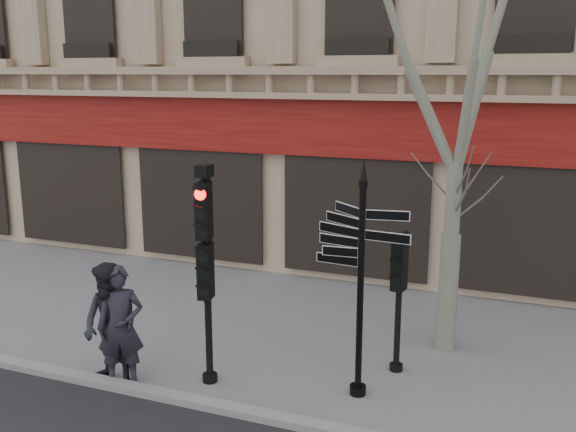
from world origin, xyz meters
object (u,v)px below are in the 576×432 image
Objects in this scene: traffic_signal_secondary at (399,278)px; fingerpost at (362,240)px; pedestrian_a at (121,327)px; traffic_signal_main at (206,248)px; plane_tree at (464,16)px; pedestrian_b at (111,326)px.

fingerpost is at bearing -101.71° from traffic_signal_secondary.
traffic_signal_secondary reaches higher than pedestrian_a.
fingerpost is 1.05× the size of traffic_signal_main.
plane_tree reaches higher than pedestrian_a.
pedestrian_b is at bearing -144.52° from plane_tree.
fingerpost is at bearing -11.37° from pedestrian_a.
fingerpost reaches higher than traffic_signal_secondary.
traffic_signal_secondary is 4.59m from pedestrian_b.
traffic_signal_secondary is at bearing 18.82° from traffic_signal_main.
traffic_signal_secondary is at bearing -117.89° from plane_tree.
fingerpost reaches higher than pedestrian_b.
traffic_signal_secondary is 4.44m from pedestrian_a.
traffic_signal_secondary is at bearing 39.61° from pedestrian_b.
traffic_signal_secondary is (0.37, 1.01, -0.85)m from fingerpost.
plane_tree is (0.63, 1.18, 4.09)m from traffic_signal_secondary.
plane_tree is at bearing 7.71° from pedestrian_a.
plane_tree is 7.39m from pedestrian_b.
traffic_signal_main is 1.79× the size of pedestrian_a.
pedestrian_a is at bearing -143.52° from traffic_signal_secondary.
traffic_signal_main is 5.48m from plane_tree.
traffic_signal_main is (-2.30, -0.46, -0.24)m from fingerpost.
traffic_signal_main is 1.53× the size of traffic_signal_secondary.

